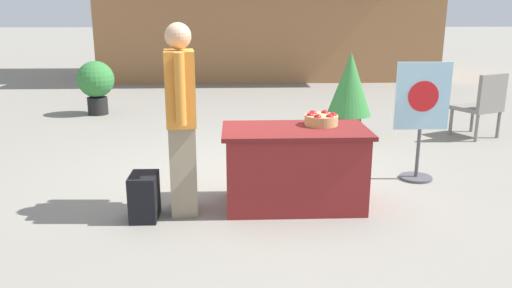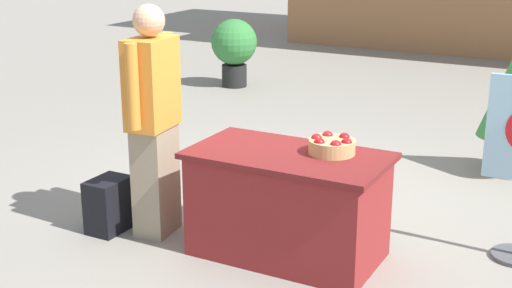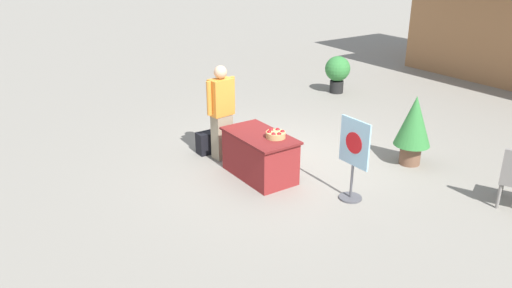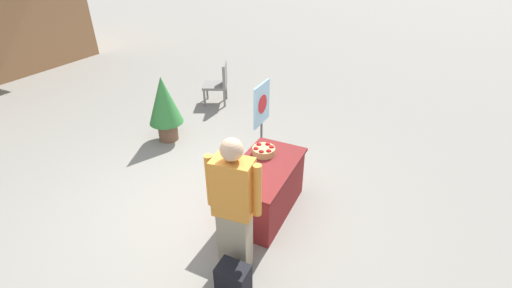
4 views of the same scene
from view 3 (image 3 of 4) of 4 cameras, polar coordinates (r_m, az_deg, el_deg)
name	(u,v)px [view 3 (image 3 of 4)]	position (r m, az deg, el deg)	size (l,w,h in m)	color
ground_plane	(287,159)	(9.33, 3.61, -1.67)	(120.00, 120.00, 0.00)	gray
display_table	(260,155)	(8.47, 0.43, -1.31)	(1.38, 0.76, 0.77)	maroon
apple_basket	(276,134)	(8.18, 2.26, 1.12)	(0.32, 0.32, 0.13)	tan
person_visitor	(221,112)	(9.07, -3.97, 3.68)	(0.31, 0.61, 1.75)	gray
backpack	(206,143)	(9.52, -5.71, 0.12)	(0.24, 0.34, 0.42)	black
poster_board	(354,156)	(7.73, 11.09, -1.40)	(0.60, 0.36, 1.32)	#4C4C51
potted_plant_far_left	(337,71)	(13.49, 9.29, 8.24)	(0.66, 0.66, 0.98)	black
potted_plant_far_right	(414,125)	(9.26, 17.59, 2.10)	(0.64, 0.64, 1.28)	brown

